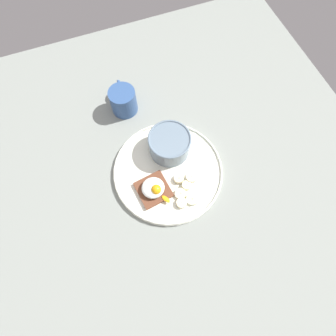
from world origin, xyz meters
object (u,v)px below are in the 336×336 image
at_px(toast_slice, 153,190).
at_px(poached_egg, 154,188).
at_px(banana_slice_back, 191,178).
at_px(coffee_mug, 123,100).
at_px(banana_slice_outer, 182,203).
at_px(banana_slice_inner, 186,186).
at_px(banana_slice_front, 181,194).
at_px(banana_slice_left, 192,199).
at_px(banana_slice_right, 179,179).
at_px(oatmeal_bowl, 170,144).

relative_size(toast_slice, poached_egg, 1.14).
bearing_deg(banana_slice_back, coffee_mug, -70.98).
bearing_deg(banana_slice_outer, coffee_mug, -81.91).
distance_m(toast_slice, banana_slice_inner, 0.09).
height_order(banana_slice_front, banana_slice_outer, same).
bearing_deg(banana_slice_left, coffee_mug, -77.15).
bearing_deg(banana_slice_front, toast_slice, -29.87).
height_order(banana_slice_left, banana_slice_right, same).
bearing_deg(coffee_mug, toast_slice, 88.41).
bearing_deg(banana_slice_right, poached_egg, 4.68).
distance_m(banana_slice_right, banana_slice_inner, 0.03).
height_order(toast_slice, poached_egg, poached_egg).
relative_size(oatmeal_bowl, banana_slice_left, 3.05).
bearing_deg(poached_egg, banana_slice_outer, 133.58).
height_order(banana_slice_left, banana_slice_outer, banana_slice_left).
height_order(poached_egg, banana_slice_left, poached_egg).
relative_size(banana_slice_left, banana_slice_right, 1.16).
bearing_deg(toast_slice, banana_slice_inner, 166.43).
bearing_deg(poached_egg, banana_slice_front, 151.13).
bearing_deg(toast_slice, banana_slice_front, 150.13).
bearing_deg(poached_egg, coffee_mug, -91.33).
xyz_separation_m(toast_slice, coffee_mug, (-0.01, -0.29, 0.02)).
distance_m(banana_slice_left, banana_slice_inner, 0.04).
height_order(toast_slice, banana_slice_right, banana_slice_right).
height_order(poached_egg, coffee_mug, coffee_mug).
bearing_deg(toast_slice, banana_slice_left, 144.78).
distance_m(banana_slice_inner, coffee_mug, 0.32).
distance_m(poached_egg, banana_slice_front, 0.07).
distance_m(poached_egg, banana_slice_inner, 0.09).
xyz_separation_m(oatmeal_bowl, banana_slice_inner, (-0.00, 0.12, -0.03)).
bearing_deg(oatmeal_bowl, coffee_mug, -67.63).
xyz_separation_m(poached_egg, banana_slice_left, (-0.09, 0.06, -0.02)).
relative_size(banana_slice_back, coffee_mug, 0.31).
height_order(banana_slice_left, banana_slice_inner, banana_slice_left).
xyz_separation_m(banana_slice_outer, coffee_mug, (0.05, -0.35, 0.02)).
distance_m(oatmeal_bowl, banana_slice_left, 0.16).
bearing_deg(oatmeal_bowl, toast_slice, 49.85).
bearing_deg(banana_slice_inner, banana_slice_outer, 53.30).
distance_m(banana_slice_front, banana_slice_inner, 0.03).
xyz_separation_m(banana_slice_inner, banana_slice_outer, (0.03, 0.04, -0.00)).
xyz_separation_m(banana_slice_right, coffee_mug, (0.07, -0.28, 0.02)).
distance_m(poached_egg, coffee_mug, 0.29).
relative_size(banana_slice_front, banana_slice_right, 1.12).
height_order(toast_slice, banana_slice_front, banana_slice_front).
xyz_separation_m(banana_slice_front, banana_slice_right, (-0.01, -0.04, 0.00)).
height_order(banana_slice_front, banana_slice_inner, banana_slice_inner).
height_order(banana_slice_front, banana_slice_back, banana_slice_back).
relative_size(poached_egg, banana_slice_inner, 2.20).
relative_size(oatmeal_bowl, coffee_mug, 1.06).
distance_m(poached_egg, banana_slice_back, 0.11).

